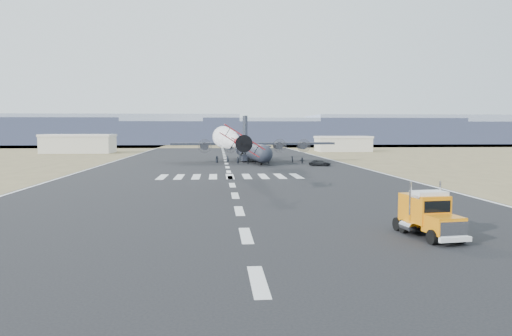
{
  "coord_description": "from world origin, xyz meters",
  "views": [
    {
      "loc": [
        -2.21,
        -38.85,
        8.36
      ],
      "look_at": [
        2.17,
        17.6,
        4.0
      ],
      "focal_mm": 35.0,
      "sensor_mm": 36.0,
      "label": 1
    }
  ],
  "objects": [
    {
      "name": "ridge_seg_d",
      "position": [
        0.0,
        260.0,
        6.5
      ],
      "size": [
        150.0,
        50.0,
        13.0
      ],
      "primitive_type": "cube",
      "color": "#7F8AA1",
      "rests_on": "ground"
    },
    {
      "name": "crew_g",
      "position": [
        0.33,
        85.56,
        0.9
      ],
      "size": [
        0.76,
        0.67,
        1.79
      ],
      "primitive_type": "imported",
      "rotation": [
        0.0,
        0.0,
        2.92
      ],
      "color": "black",
      "rests_on": "ground"
    },
    {
      "name": "aerobatic_biplane",
      "position": [
        0.9,
        27.89,
        6.72
      ],
      "size": [
        5.56,
        5.78,
        4.68
      ],
      "rotation": [
        0.0,
        0.56,
        0.06
      ],
      "color": "#AB0B2E"
    },
    {
      "name": "crew_b",
      "position": [
        16.8,
        87.23,
        0.79
      ],
      "size": [
        0.82,
        0.91,
        1.59
      ],
      "primitive_type": "imported",
      "rotation": [
        0.0,
        0.0,
        4.14
      ],
      "color": "black",
      "rests_on": "ground"
    },
    {
      "name": "transport_aircraft",
      "position": [
        6.87,
        91.56,
        3.17
      ],
      "size": [
        42.66,
        35.05,
        12.3
      ],
      "rotation": [
        0.0,
        0.0,
        0.1
      ],
      "color": "#212632",
      "rests_on": "ground"
    },
    {
      "name": "crew_d",
      "position": [
        5.24,
        82.39,
        0.93
      ],
      "size": [
        1.17,
        0.73,
        1.86
      ],
      "primitive_type": "imported",
      "rotation": [
        0.0,
        0.0,
        2.98
      ],
      "color": "black",
      "rests_on": "ground"
    },
    {
      "name": "crew_c",
      "position": [
        10.19,
        80.86,
        0.91
      ],
      "size": [
        1.28,
        0.83,
        1.83
      ],
      "primitive_type": "imported",
      "rotation": [
        0.0,
        0.0,
        2.89
      ],
      "color": "black",
      "rests_on": "ground"
    },
    {
      "name": "semi_truck",
      "position": [
        14.17,
        -1.48,
        1.77
      ],
      "size": [
        3.53,
        8.17,
        3.6
      ],
      "rotation": [
        0.0,
        0.0,
        0.14
      ],
      "color": "black",
      "rests_on": "ground"
    },
    {
      "name": "ridge_seg_f",
      "position": [
        130.0,
        260.0,
        8.5
      ],
      "size": [
        150.0,
        50.0,
        17.0
      ],
      "primitive_type": "cube",
      "color": "#7F8AA1",
      "rests_on": "ground"
    },
    {
      "name": "crew_e",
      "position": [
        -2.35,
        87.38,
        0.87
      ],
      "size": [
        0.93,
        0.68,
        1.73
      ],
      "primitive_type": "imported",
      "rotation": [
        0.0,
        0.0,
        0.2
      ],
      "color": "black",
      "rests_on": "ground"
    },
    {
      "name": "ridge_seg_c",
      "position": [
        -65.0,
        260.0,
        8.5
      ],
      "size": [
        150.0,
        50.0,
        17.0
      ],
      "primitive_type": "cube",
      "color": "#7F8AA1",
      "rests_on": "ground"
    },
    {
      "name": "runway_markings",
      "position": [
        0.0,
        60.0,
        0.01
      ],
      "size": [
        60.0,
        260.0,
        0.01
      ],
      "primitive_type": null,
      "color": "silver",
      "rests_on": "ground"
    },
    {
      "name": "hangar_left",
      "position": [
        -52.0,
        145.0,
        3.41
      ],
      "size": [
        24.5,
        14.5,
        6.7
      ],
      "color": "#BAB6A5",
      "rests_on": "ground"
    },
    {
      "name": "ground",
      "position": [
        0.0,
        0.0,
        0.0
      ],
      "size": [
        500.0,
        500.0,
        0.0
      ],
      "primitive_type": "plane",
      "color": "black",
      "rests_on": "ground"
    },
    {
      "name": "ridge_seg_e",
      "position": [
        65.0,
        260.0,
        7.5
      ],
      "size": [
        150.0,
        50.0,
        15.0
      ],
      "primitive_type": "cube",
      "color": "#7F8AA1",
      "rests_on": "ground"
    },
    {
      "name": "smoke_trail",
      "position": [
        -0.56,
        50.5,
        6.9
      ],
      "size": [
        4.04,
        27.19,
        4.04
      ],
      "rotation": [
        0.0,
        0.0,
        0.06
      ],
      "color": "white"
    },
    {
      "name": "crew_h",
      "position": [
        7.07,
        83.94,
        0.85
      ],
      "size": [
        0.56,
        0.85,
        1.7
      ],
      "primitive_type": "imported",
      "rotation": [
        0.0,
        0.0,
        4.77
      ],
      "color": "black",
      "rests_on": "ground"
    },
    {
      "name": "scrub_far",
      "position": [
        0.0,
        230.0,
        0.0
      ],
      "size": [
        500.0,
        80.0,
        0.0
      ],
      "primitive_type": "cube",
      "color": "brown",
      "rests_on": "ground"
    },
    {
      "name": "support_vehicle",
      "position": [
        21.44,
        74.61,
        0.7
      ],
      "size": [
        5.52,
        3.86,
        1.4
      ],
      "primitive_type": "imported",
      "rotation": [
        0.0,
        0.0,
        1.23
      ],
      "color": "black",
      "rests_on": "ground"
    },
    {
      "name": "crew_a",
      "position": [
        2.73,
        81.06,
        0.93
      ],
      "size": [
        0.81,
        0.73,
        1.86
      ],
      "primitive_type": "imported",
      "rotation": [
        0.0,
        0.0,
        0.29
      ],
      "color": "black",
      "rests_on": "ground"
    },
    {
      "name": "crew_f",
      "position": [
        18.39,
        81.21,
        0.81
      ],
      "size": [
        1.45,
        1.34,
        1.61
      ],
      "primitive_type": "imported",
      "rotation": [
        0.0,
        0.0,
        5.57
      ],
      "color": "black",
      "rests_on": "ground"
    },
    {
      "name": "hangar_right",
      "position": [
        46.0,
        150.0,
        3.01
      ],
      "size": [
        20.5,
        12.5,
        5.9
      ],
      "color": "#BAB6A5",
      "rests_on": "ground"
    }
  ]
}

